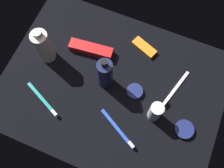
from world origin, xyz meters
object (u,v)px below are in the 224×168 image
object	(u,v)px
lotion_bottle	(105,74)
deodorant_stick	(155,112)
cream_tin_right	(135,91)
bodywash_bottle	(43,46)
cream_tin_left	(184,129)
toothbrush_white	(174,91)
snack_bar_orange	(144,47)
toothbrush_blue	(119,131)
toothpaste_box_red	(91,49)
toothbrush_teal	(44,101)

from	to	relation	value
lotion_bottle	deodorant_stick	world-z (taller)	lotion_bottle
deodorant_stick	cream_tin_right	distance (cm)	12.10
bodywash_bottle	cream_tin_left	bearing A→B (deg)	172.72
toothbrush_white	snack_bar_orange	xyz separation A→B (cm)	(16.81, -13.02, 0.14)
lotion_bottle	snack_bar_orange	bearing A→B (deg)	-114.26
toothbrush_white	cream_tin_right	world-z (taller)	toothbrush_white
toothbrush_blue	toothpaste_box_red	world-z (taller)	toothpaste_box_red
lotion_bottle	bodywash_bottle	xyz separation A→B (cm)	(25.60, -1.24, 0.35)
deodorant_stick	toothpaste_box_red	distance (cm)	35.82
snack_bar_orange	cream_tin_left	world-z (taller)	same
toothbrush_white	snack_bar_orange	size ratio (longest dim) A/B	1.70
deodorant_stick	toothbrush_white	size ratio (longest dim) A/B	0.58
snack_bar_orange	cream_tin_left	size ratio (longest dim) A/B	1.49
toothbrush_teal	cream_tin_right	world-z (taller)	toothbrush_teal
bodywash_bottle	toothbrush_white	bearing A→B (deg)	-174.25
cream_tin_right	snack_bar_orange	bearing A→B (deg)	-80.61
toothbrush_white	toothbrush_teal	xyz separation A→B (cm)	(43.52, 22.78, 0.00)
lotion_bottle	toothbrush_white	bearing A→B (deg)	-165.97
deodorant_stick	toothbrush_blue	size ratio (longest dim) A/B	0.63
lotion_bottle	deodorant_stick	bearing A→B (deg)	165.73
lotion_bottle	bodywash_bottle	size ratio (longest dim) A/B	1.00
deodorant_stick	toothbrush_white	world-z (taller)	deodorant_stick
toothpaste_box_red	deodorant_stick	bearing A→B (deg)	147.75
lotion_bottle	cream_tin_right	xyz separation A→B (cm)	(-11.90, -0.33, -7.07)
deodorant_stick	toothbrush_blue	xyz separation A→B (cm)	(9.36, 10.29, -4.52)
cream_tin_right	toothbrush_blue	bearing A→B (deg)	91.09
toothbrush_white	cream_tin_right	distance (cm)	14.94
toothbrush_teal	cream_tin_left	size ratio (longest dim) A/B	2.41
toothbrush_teal	cream_tin_left	world-z (taller)	toothbrush_teal
bodywash_bottle	cream_tin_right	size ratio (longest dim) A/B	2.87
bodywash_bottle	toothbrush_teal	xyz separation A→B (cm)	(-7.63, 17.64, -7.58)
snack_bar_orange	cream_tin_right	distance (cm)	19.33
lotion_bottle	snack_bar_orange	world-z (taller)	lotion_bottle
cream_tin_left	lotion_bottle	bearing A→B (deg)	-10.67
lotion_bottle	toothbrush_teal	xyz separation A→B (cm)	(17.97, 16.40, -7.23)
lotion_bottle	cream_tin_right	size ratio (longest dim) A/B	2.88
cream_tin_left	toothbrush_white	bearing A→B (deg)	-57.87
toothbrush_blue	toothpaste_box_red	distance (cm)	34.38
toothbrush_blue	lotion_bottle	bearing A→B (deg)	-52.27
lotion_bottle	toothpaste_box_red	world-z (taller)	lotion_bottle
deodorant_stick	cream_tin_left	world-z (taller)	deodorant_stick
deodorant_stick	toothbrush_blue	distance (cm)	14.63
toothbrush_blue	toothpaste_box_red	bearing A→B (deg)	-48.53
lotion_bottle	toothpaste_box_red	xyz separation A→B (cm)	(10.55, -9.97, -6.23)
toothpaste_box_red	snack_bar_orange	size ratio (longest dim) A/B	1.69
toothbrush_blue	snack_bar_orange	xyz separation A→B (cm)	(3.46, -35.18, 0.14)
bodywash_bottle	toothbrush_blue	xyz separation A→B (cm)	(-37.81, 17.02, -7.58)
toothbrush_teal	toothpaste_box_red	distance (cm)	27.41
lotion_bottle	toothbrush_blue	distance (cm)	21.22
deodorant_stick	toothbrush_white	bearing A→B (deg)	-108.54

